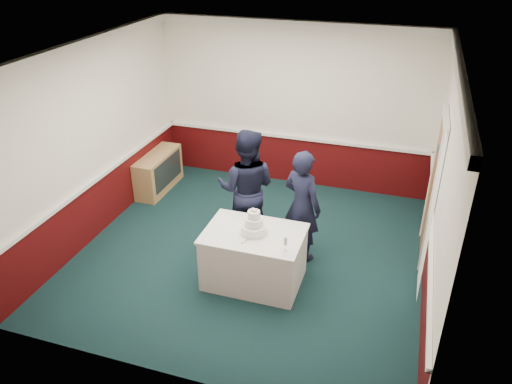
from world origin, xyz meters
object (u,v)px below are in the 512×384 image
(cake_table, at_px, (254,257))
(sideboard, at_px, (159,172))
(champagne_flute, at_px, (285,242))
(person_man, at_px, (246,189))
(wedding_cake, at_px, (254,226))
(cake_knife, at_px, (247,240))
(person_woman, at_px, (302,206))

(cake_table, bearing_deg, sideboard, 140.66)
(cake_table, distance_m, champagne_flute, 0.78)
(cake_table, height_order, champagne_flute, champagne_flute)
(cake_table, xyz_separation_m, person_man, (-0.41, 0.91, 0.53))
(cake_table, bearing_deg, wedding_cake, 90.00)
(champagne_flute, xyz_separation_m, person_man, (-0.91, 1.19, 0.00))
(cake_table, bearing_deg, cake_knife, -98.53)
(cake_knife, bearing_deg, wedding_cake, 105.11)
(wedding_cake, bearing_deg, cake_table, -90.00)
(sideboard, height_order, cake_knife, cake_knife)
(sideboard, distance_m, wedding_cake, 3.32)
(sideboard, height_order, wedding_cake, wedding_cake)
(cake_knife, height_order, person_man, person_man)
(sideboard, bearing_deg, wedding_cake, -39.34)
(wedding_cake, bearing_deg, cake_knife, -98.53)
(cake_table, xyz_separation_m, wedding_cake, (0.00, 0.00, 0.50))
(sideboard, relative_size, cake_table, 0.91)
(champagne_flute, bearing_deg, person_man, 127.53)
(wedding_cake, distance_m, person_woman, 0.92)
(cake_table, height_order, person_woman, person_woman)
(wedding_cake, relative_size, champagne_flute, 1.78)
(cake_knife, bearing_deg, person_woman, 87.30)
(cake_knife, xyz_separation_m, champagne_flute, (0.53, -0.08, 0.14))
(champagne_flute, height_order, person_man, person_man)
(person_woman, bearing_deg, wedding_cake, 84.58)
(wedding_cake, relative_size, person_man, 0.20)
(person_man, height_order, person_woman, person_man)
(person_woman, bearing_deg, sideboard, 1.64)
(cake_table, relative_size, cake_knife, 6.00)
(sideboard, height_order, cake_table, cake_table)
(sideboard, bearing_deg, cake_knife, -42.29)
(champagne_flute, bearing_deg, cake_table, 150.75)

